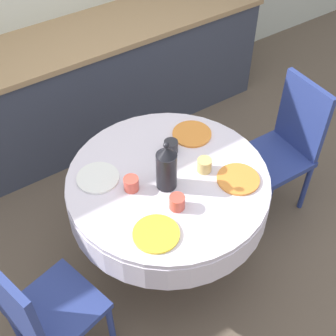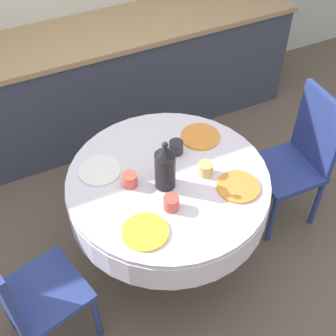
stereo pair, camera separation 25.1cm
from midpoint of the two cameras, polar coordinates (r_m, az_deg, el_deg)
The scene contains 14 objects.
ground_plane at distance 3.14m, azimuth -2.32°, elevation -10.41°, with size 12.00×12.00×0.00m, color brown.
kitchen_counter at distance 3.72m, azimuth -14.01°, elevation 8.80°, with size 3.24×0.64×0.89m.
dining_table at distance 2.66m, azimuth -2.70°, elevation -3.26°, with size 1.14×1.14×0.73m.
chair_left at distance 3.12m, azimuth 11.97°, elevation 2.84°, with size 0.41×0.41×0.97m.
chair_right at distance 2.45m, azimuth -18.26°, elevation -16.37°, with size 0.49×0.49×0.97m.
plate_near_left at distance 2.33m, azimuth -4.57°, elevation -8.17°, with size 0.24×0.24×0.01m, color yellow.
cup_near_left at distance 2.40m, azimuth -1.88°, elevation -4.36°, with size 0.08×0.08×0.08m, color #CC4C3D.
plate_near_right at distance 2.56m, azimuth 5.80°, elevation -1.50°, with size 0.24×0.24×0.01m, color orange.
cup_near_right at distance 2.58m, azimuth 1.69°, elevation 0.22°, with size 0.08×0.08×0.08m, color #DBB766.
plate_far_left at distance 2.61m, azimuth -11.28°, elevation -1.33°, with size 0.24×0.24×0.01m, color white.
cup_far_left at distance 2.51m, azimuth -7.37°, elevation -2.07°, with size 0.08×0.08×0.08m, color #CC4C3D.
plate_far_right at distance 2.81m, azimuth 0.38°, elevation 4.06°, with size 0.24×0.24×0.01m, color orange.
cup_far_right at distance 2.69m, azimuth -2.31°, elevation 2.48°, with size 0.08×0.08×0.08m, color #28282D.
coffee_carafe at distance 2.44m, azimuth -3.13°, elevation -0.08°, with size 0.11×0.11×0.31m.
Camera 1 is at (-0.97, -1.45, 2.62)m, focal length 50.00 mm.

